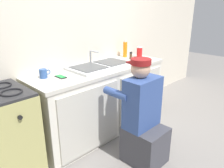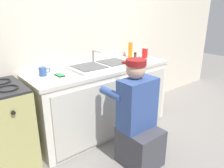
% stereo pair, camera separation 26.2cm
% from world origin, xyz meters
% --- Properties ---
extents(ground_plane, '(12.00, 12.00, 0.00)m').
position_xyz_m(ground_plane, '(0.00, 0.00, 0.00)').
color(ground_plane, gray).
extents(back_wall, '(6.00, 0.10, 2.50)m').
position_xyz_m(back_wall, '(0.00, 0.65, 1.25)').
color(back_wall, beige).
rests_on(back_wall, ground_plane).
extents(counter_cabinet, '(1.81, 0.62, 0.83)m').
position_xyz_m(counter_cabinet, '(0.00, 0.29, 0.41)').
color(counter_cabinet, silver).
rests_on(counter_cabinet, ground_plane).
extents(countertop, '(1.85, 0.62, 0.04)m').
position_xyz_m(countertop, '(0.00, 0.30, 0.85)').
color(countertop, beige).
rests_on(countertop, counter_cabinet).
extents(sink_double_basin, '(0.80, 0.44, 0.19)m').
position_xyz_m(sink_double_basin, '(0.00, 0.30, 0.89)').
color(sink_double_basin, silver).
rests_on(sink_double_basin, countertop).
extents(plumber_person, '(0.42, 0.61, 1.10)m').
position_xyz_m(plumber_person, '(-0.12, -0.47, 0.46)').
color(plumber_person, '#3F3F47').
rests_on(plumber_person, ground_plane).
extents(soap_bottle_orange, '(0.06, 0.06, 0.25)m').
position_xyz_m(soap_bottle_orange, '(0.65, 0.48, 0.98)').
color(soap_bottle_orange, orange).
rests_on(soap_bottle_orange, countertop).
extents(spice_bottle_pepper, '(0.04, 0.04, 0.10)m').
position_xyz_m(spice_bottle_pepper, '(0.59, 0.31, 0.92)').
color(spice_bottle_pepper, '#513823').
rests_on(spice_bottle_pepper, countertop).
extents(cell_phone, '(0.07, 0.14, 0.01)m').
position_xyz_m(cell_phone, '(-0.58, 0.29, 0.87)').
color(cell_phone, black).
rests_on(cell_phone, countertop).
extents(soda_cup_red, '(0.08, 0.08, 0.15)m').
position_xyz_m(soda_cup_red, '(0.79, 0.32, 0.94)').
color(soda_cup_red, red).
rests_on(soda_cup_red, countertop).
extents(coffee_mug, '(0.13, 0.08, 0.09)m').
position_xyz_m(coffee_mug, '(-0.72, 0.39, 0.91)').
color(coffee_mug, '#335699').
rests_on(coffee_mug, countertop).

